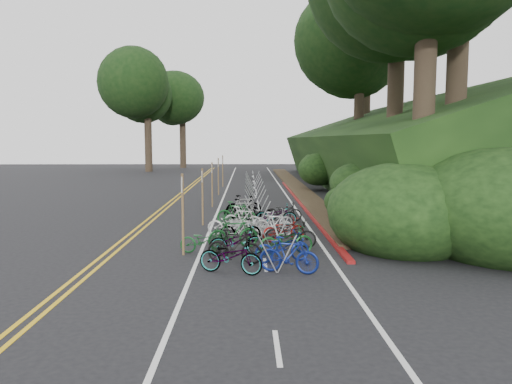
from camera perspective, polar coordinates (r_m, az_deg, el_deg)
ground at (r=17.29m, az=-9.57°, el=-6.60°), size 120.00×120.00×0.00m
road_markings at (r=27.10m, az=-5.08°, el=-1.95°), size 7.47×80.00×0.01m
red_curb at (r=29.08m, az=5.20°, el=-1.32°), size 0.25×28.00×0.10m
embankment at (r=37.22m, az=15.26°, el=3.98°), size 14.30×48.14×9.11m
tree_cluster at (r=40.46m, az=9.83°, el=19.25°), size 33.93×55.28×21.05m
bike_rack_front at (r=15.51m, az=2.11°, el=-4.80°), size 1.12×3.25×1.13m
bike_racks_rest at (r=29.82m, az=-0.15°, el=0.44°), size 1.14×23.00×1.17m
signpost_near at (r=16.29m, az=-8.38°, el=-1.93°), size 0.08×0.40×2.66m
signposts_rest at (r=30.83m, az=-4.65°, el=1.68°), size 0.08×18.40×2.50m
bike_front at (r=16.61m, az=-6.00°, el=-5.57°), size 0.86×1.70×0.85m
bike_valet at (r=18.64m, az=0.26°, el=-4.06°), size 3.25×12.25×1.08m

